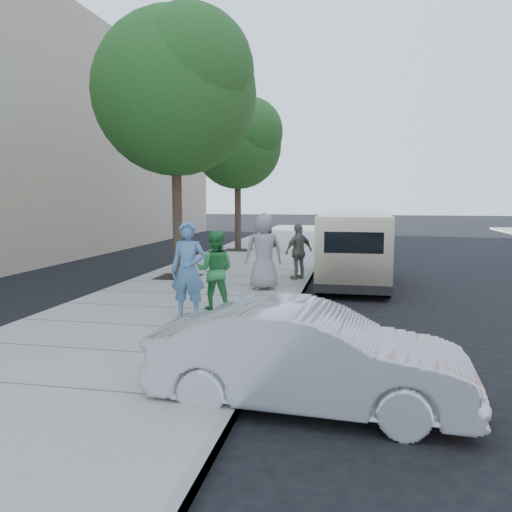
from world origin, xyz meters
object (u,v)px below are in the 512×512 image
object	(u,v)px
parking_meter	(271,251)
tree_near	(177,87)
tree_far	(239,141)
van	(354,247)
person_green_shirt	(215,270)
person_striped_polo	(299,251)
sedan	(309,357)
person_gray_shirt	(264,251)
person_officer	(188,270)

from	to	relation	value
parking_meter	tree_near	bearing A→B (deg)	172.94
tree_far	van	distance (m)	9.35
tree_near	parking_meter	world-z (taller)	tree_near
parking_meter	person_green_shirt	size ratio (longest dim) A/B	0.79
person_green_shirt	person_striped_polo	xyz separation A→B (m)	(1.28, 4.16, -0.03)
parking_meter	van	xyz separation A→B (m)	(2.12, 1.64, -0.02)
tree_near	tree_far	size ratio (longest dim) A/B	1.16
parking_meter	sedan	xyz separation A→B (m)	(1.63, -7.08, -0.47)
tree_far	person_gray_shirt	world-z (taller)	tree_far
person_green_shirt	van	bearing A→B (deg)	-125.68
tree_near	van	world-z (taller)	tree_near
van	parking_meter	bearing A→B (deg)	-141.83
tree_near	person_officer	bearing A→B (deg)	-68.19
parking_meter	van	world-z (taller)	van
tree_near	tree_far	bearing A→B (deg)	90.00
sedan	person_officer	distance (m)	4.26
parking_meter	person_officer	bearing A→B (deg)	-93.36
person_green_shirt	person_gray_shirt	world-z (taller)	person_gray_shirt
tree_near	person_officer	distance (m)	6.76
person_green_shirt	person_officer	bearing A→B (deg)	68.28
person_green_shirt	person_gray_shirt	distance (m)	2.51
sedan	person_green_shirt	bearing A→B (deg)	32.60
tree_near	person_officer	world-z (taller)	tree_near
sedan	person_officer	bearing A→B (deg)	41.77
parking_meter	person_striped_polo	world-z (taller)	person_striped_polo
person_striped_polo	van	bearing A→B (deg)	147.85
person_striped_polo	tree_near	bearing A→B (deg)	-40.44
tree_far	person_officer	size ratio (longest dim) A/B	3.46
tree_far	van	bearing A→B (deg)	-54.13
tree_far	person_gray_shirt	size ratio (longest dim) A/B	3.34
person_officer	tree_far	bearing A→B (deg)	97.97
tree_near	person_officer	xyz separation A→B (m)	(1.89, -4.72, -4.46)
sedan	parking_meter	bearing A→B (deg)	16.45
person_green_shirt	person_striped_polo	distance (m)	4.35
sedan	person_officer	world-z (taller)	person_officer
tree_far	person_striped_polo	distance (m)	8.98
van	sedan	xyz separation A→B (m)	(-0.49, -8.72, -0.45)
tree_near	person_officer	size ratio (longest dim) A/B	4.02
tree_near	person_striped_polo	xyz separation A→B (m)	(3.45, 0.31, -4.60)
parking_meter	tree_far	bearing A→B (deg)	119.99
person_green_shirt	parking_meter	bearing A→B (deg)	-107.44
sedan	person_gray_shirt	bearing A→B (deg)	18.31
person_gray_shirt	van	bearing A→B (deg)	-156.69
tree_far	person_officer	world-z (taller)	tree_far
tree_near	tree_far	xyz separation A→B (m)	(-0.00, 7.60, -0.66)
tree_near	person_green_shirt	xyz separation A→B (m)	(2.17, -3.85, -4.58)
parking_meter	person_gray_shirt	distance (m)	0.47
van	person_officer	bearing A→B (deg)	-119.53
tree_far	parking_meter	bearing A→B (deg)	-71.41
person_gray_shirt	person_striped_polo	world-z (taller)	person_gray_shirt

